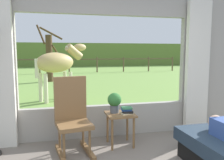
# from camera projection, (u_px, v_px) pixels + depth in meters

# --- Properties ---
(back_wall_with_window) EXTENTS (5.20, 0.12, 2.55)m
(back_wall_with_window) POSITION_uv_depth(u_px,v_px,m) (106.00, 66.00, 4.02)
(back_wall_with_window) COLOR #9E998E
(back_wall_with_window) RESTS_ON ground_plane
(curtain_panel_right) EXTENTS (0.44, 0.10, 2.40)m
(curtain_panel_right) POSITION_uv_depth(u_px,v_px,m) (197.00, 67.00, 4.28)
(curtain_panel_right) COLOR silver
(curtain_panel_right) RESTS_ON ground_plane
(outdoor_pasture_lawn) EXTENTS (36.00, 21.68, 0.02)m
(outdoor_pasture_lawn) POSITION_uv_depth(u_px,v_px,m) (71.00, 75.00, 14.70)
(outdoor_pasture_lawn) COLOR #759E47
(outdoor_pasture_lawn) RESTS_ON ground_plane
(distant_hill_ridge) EXTENTS (36.00, 2.00, 2.40)m
(distant_hill_ridge) POSITION_uv_depth(u_px,v_px,m) (65.00, 55.00, 24.07)
(distant_hill_ridge) COLOR olive
(distant_hill_ridge) RESTS_ON ground_plane
(rocking_chair) EXTENTS (0.56, 0.74, 1.12)m
(rocking_chair) POSITION_uv_depth(u_px,v_px,m) (72.00, 116.00, 3.42)
(rocking_chair) COLOR brown
(rocking_chair) RESTS_ON ground_plane
(side_table) EXTENTS (0.44, 0.44, 0.52)m
(side_table) POSITION_uv_depth(u_px,v_px,m) (120.00, 119.00, 3.67)
(side_table) COLOR brown
(side_table) RESTS_ON ground_plane
(potted_plant) EXTENTS (0.22, 0.22, 0.32)m
(potted_plant) POSITION_uv_depth(u_px,v_px,m) (114.00, 101.00, 3.68)
(potted_plant) COLOR #4C5156
(potted_plant) RESTS_ON side_table
(book_stack) EXTENTS (0.20, 0.16, 0.11)m
(book_stack) POSITION_uv_depth(u_px,v_px,m) (127.00, 111.00, 3.61)
(book_stack) COLOR beige
(book_stack) RESTS_ON side_table
(horse) EXTENTS (1.72, 1.25, 1.73)m
(horse) POSITION_uv_depth(u_px,v_px,m) (58.00, 63.00, 6.99)
(horse) COLOR tan
(horse) RESTS_ON outdoor_pasture_lawn
(pasture_tree) EXTENTS (1.26, 0.92, 2.78)m
(pasture_tree) POSITION_uv_depth(u_px,v_px,m) (49.00, 57.00, 11.40)
(pasture_tree) COLOR #4C3823
(pasture_tree) RESTS_ON outdoor_pasture_lawn
(pasture_fence_line) EXTENTS (16.10, 0.10, 1.10)m
(pasture_fence_line) POSITION_uv_depth(u_px,v_px,m) (69.00, 63.00, 16.39)
(pasture_fence_line) COLOR brown
(pasture_fence_line) RESTS_ON outdoor_pasture_lawn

